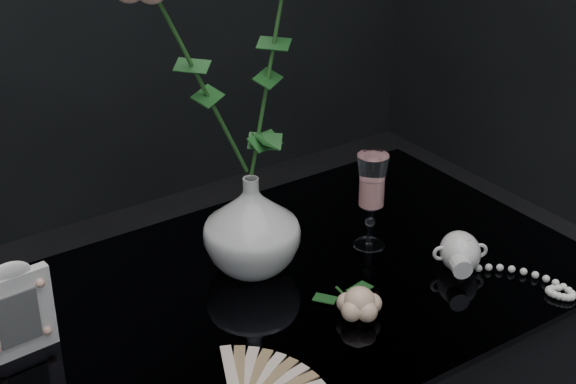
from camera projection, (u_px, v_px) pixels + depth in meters
vase at (252, 225)px, 1.36m from camera, size 0.17×0.17×0.16m
wine_glass at (371, 202)px, 1.42m from camera, size 0.07×0.07×0.17m
picture_frame at (15, 309)px, 1.17m from camera, size 0.11×0.09×0.15m
loose_rose at (359, 303)px, 1.27m from camera, size 0.15×0.17×0.05m
pearl_jar at (460, 250)px, 1.38m from camera, size 0.30×0.30×0.07m
roses at (235, 47)px, 1.23m from camera, size 0.32×0.12×0.42m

